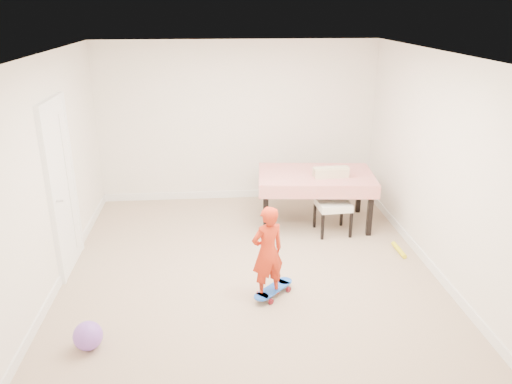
{
  "coord_description": "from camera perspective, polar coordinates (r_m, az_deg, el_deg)",
  "views": [
    {
      "loc": [
        -0.39,
        -5.47,
        3.09
      ],
      "look_at": [
        0.1,
        0.2,
        0.95
      ],
      "focal_mm": 35.0,
      "sensor_mm": 36.0,
      "label": 1
    }
  ],
  "objects": [
    {
      "name": "ground",
      "position": [
        6.3,
        -0.76,
        -8.79
      ],
      "size": [
        5.0,
        5.0,
        0.0
      ],
      "primitive_type": "plane",
      "color": "tan",
      "rests_on": "ground"
    },
    {
      "name": "ceiling",
      "position": [
        5.51,
        -0.89,
        15.28
      ],
      "size": [
        4.5,
        5.0,
        0.04
      ],
      "primitive_type": "cube",
      "color": "white",
      "rests_on": "wall_back"
    },
    {
      "name": "wall_back",
      "position": [
        8.16,
        -2.1,
        7.92
      ],
      "size": [
        4.5,
        0.04,
        2.6
      ],
      "primitive_type": "cube",
      "color": "white",
      "rests_on": "ground"
    },
    {
      "name": "wall_front",
      "position": [
        3.51,
        2.19,
        -10.12
      ],
      "size": [
        4.5,
        0.04,
        2.6
      ],
      "primitive_type": "cube",
      "color": "white",
      "rests_on": "ground"
    },
    {
      "name": "wall_left",
      "position": [
        6.04,
        -22.42,
        1.77
      ],
      "size": [
        0.04,
        5.0,
        2.6
      ],
      "primitive_type": "cube",
      "color": "white",
      "rests_on": "ground"
    },
    {
      "name": "wall_right",
      "position": [
        6.33,
        19.79,
        2.92
      ],
      "size": [
        0.04,
        5.0,
        2.6
      ],
      "primitive_type": "cube",
      "color": "white",
      "rests_on": "ground"
    },
    {
      "name": "door",
      "position": [
        6.4,
        -21.28,
        0.31
      ],
      "size": [
        0.11,
        0.94,
        2.11
      ],
      "primitive_type": "cube",
      "color": "white",
      "rests_on": "ground"
    },
    {
      "name": "baseboard_back",
      "position": [
        8.53,
        -2.0,
        -0.21
      ],
      "size": [
        4.5,
        0.02,
        0.12
      ],
      "primitive_type": "cube",
      "color": "white",
      "rests_on": "ground"
    },
    {
      "name": "baseboard_left",
      "position": [
        6.52,
        -21.02,
        -8.59
      ],
      "size": [
        0.02,
        5.0,
        0.12
      ],
      "primitive_type": "cube",
      "color": "white",
      "rests_on": "ground"
    },
    {
      "name": "baseboard_right",
      "position": [
        6.79,
        18.61,
        -7.09
      ],
      "size": [
        0.02,
        5.0,
        0.12
      ],
      "primitive_type": "cube",
      "color": "white",
      "rests_on": "ground"
    },
    {
      "name": "dining_table",
      "position": [
        7.47,
        6.76,
        -0.73
      ],
      "size": [
        1.75,
        1.2,
        0.78
      ],
      "primitive_type": null,
      "rotation": [
        0.0,
        0.0,
        -0.1
      ],
      "color": "#B8090A",
      "rests_on": "ground"
    },
    {
      "name": "dining_chair",
      "position": [
        7.16,
        8.84,
        -1.17
      ],
      "size": [
        0.55,
        0.62,
        0.93
      ],
      "primitive_type": null,
      "rotation": [
        0.0,
        0.0,
        0.07
      ],
      "color": "silver",
      "rests_on": "ground"
    },
    {
      "name": "skateboard",
      "position": [
        5.77,
        2.0,
        -11.3
      ],
      "size": [
        0.57,
        0.57,
        0.09
      ],
      "primitive_type": null,
      "rotation": [
        0.0,
        0.0,
        0.79
      ],
      "color": "blue",
      "rests_on": "ground"
    },
    {
      "name": "child",
      "position": [
        5.49,
        1.33,
        -7.18
      ],
      "size": [
        0.46,
        0.39,
        1.06
      ],
      "primitive_type": "imported",
      "rotation": [
        0.0,
        0.0,
        3.56
      ],
      "color": "red",
      "rests_on": "ground"
    },
    {
      "name": "balloon",
      "position": [
        5.19,
        -18.66,
        -15.3
      ],
      "size": [
        0.28,
        0.28,
        0.28
      ],
      "primitive_type": "sphere",
      "color": "#8955CC",
      "rests_on": "ground"
    },
    {
      "name": "foam_toy",
      "position": [
        6.96,
        16.02,
        -6.37
      ],
      "size": [
        0.07,
        0.4,
        0.06
      ],
      "primitive_type": "cylinder",
      "rotation": [
        1.57,
        0.0,
        0.03
      ],
      "color": "yellow",
      "rests_on": "ground"
    }
  ]
}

